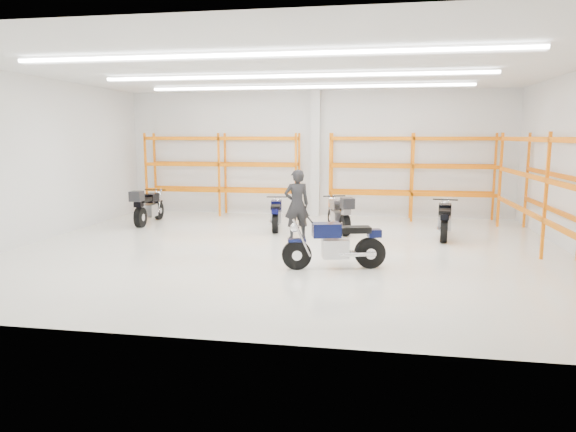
% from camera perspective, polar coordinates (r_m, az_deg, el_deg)
% --- Properties ---
extents(ground, '(14.00, 14.00, 0.00)m').
position_cam_1_polar(ground, '(13.21, 0.07, -3.78)').
color(ground, silver).
rests_on(ground, ground).
extents(room_shell, '(14.02, 12.02, 4.51)m').
position_cam_1_polar(room_shell, '(12.92, 0.10, 10.60)').
color(room_shell, white).
rests_on(room_shell, ground).
extents(motorcycle_main, '(2.26, 0.89, 1.13)m').
position_cam_1_polar(motorcycle_main, '(11.31, 5.65, -3.24)').
color(motorcycle_main, black).
rests_on(motorcycle_main, ground).
extents(motorcycle_back_a, '(0.74, 2.31, 1.19)m').
position_cam_1_polar(motorcycle_back_a, '(17.53, -15.38, 0.94)').
color(motorcycle_back_a, black).
rests_on(motorcycle_back_a, ground).
extents(motorcycle_back_b, '(0.66, 1.98, 0.98)m').
position_cam_1_polar(motorcycle_back_b, '(15.99, -1.34, 0.11)').
color(motorcycle_back_b, black).
rests_on(motorcycle_back_b, ground).
extents(motorcycle_back_c, '(1.05, 2.16, 1.14)m').
position_cam_1_polar(motorcycle_back_c, '(15.56, 5.79, 0.16)').
color(motorcycle_back_c, black).
rests_on(motorcycle_back_c, ground).
extents(motorcycle_back_d, '(0.74, 2.15, 1.06)m').
position_cam_1_polar(motorcycle_back_d, '(15.28, 16.97, -0.54)').
color(motorcycle_back_d, black).
rests_on(motorcycle_back_d, ground).
extents(standing_man, '(0.85, 0.71, 1.97)m').
position_cam_1_polar(standing_man, '(14.48, 0.98, 1.31)').
color(standing_man, black).
rests_on(standing_man, ground).
extents(structural_column, '(0.32, 0.32, 4.50)m').
position_cam_1_polar(structural_column, '(18.67, 3.06, 6.89)').
color(structural_column, white).
rests_on(structural_column, ground).
extents(pallet_racking_back_left, '(5.67, 0.87, 3.00)m').
position_cam_1_polar(pallet_racking_back_left, '(19.05, -7.33, 5.47)').
color(pallet_racking_back_left, '#F76500').
rests_on(pallet_racking_back_left, ground).
extents(pallet_racking_back_right, '(5.67, 0.87, 3.00)m').
position_cam_1_polar(pallet_racking_back_right, '(18.27, 13.62, 5.15)').
color(pallet_racking_back_right, '#F76500').
rests_on(pallet_racking_back_right, ground).
extents(pallet_racking_side, '(0.87, 9.07, 3.00)m').
position_cam_1_polar(pallet_racking_side, '(13.48, 28.43, 3.21)').
color(pallet_racking_side, '#F76500').
rests_on(pallet_racking_side, ground).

